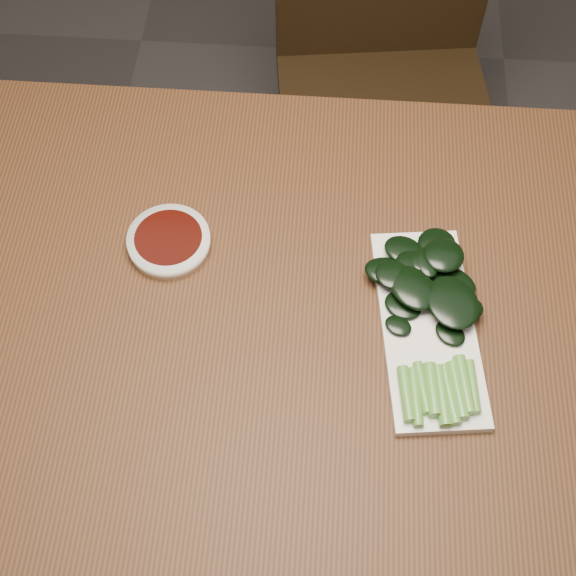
{
  "coord_description": "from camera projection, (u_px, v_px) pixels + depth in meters",
  "views": [
    {
      "loc": [
        0.03,
        -0.56,
        1.72
      ],
      "look_at": [
        -0.01,
        0.02,
        0.76
      ],
      "focal_mm": 50.0,
      "sensor_mm": 36.0,
      "label": 1
    }
  ],
  "objects": [
    {
      "name": "serving_plate",
      "position": [
        428.0,
        327.0,
        1.1
      ],
      "size": [
        0.16,
        0.32,
        0.01
      ],
      "rotation": [
        0.0,
        0.0,
        0.12
      ],
      "color": "white",
      "rests_on": "table"
    },
    {
      "name": "gai_lan",
      "position": [
        431.0,
        308.0,
        1.09
      ],
      "size": [
        0.17,
        0.32,
        0.03
      ],
      "color": "#589E36",
      "rests_on": "serving_plate"
    },
    {
      "name": "ground",
      "position": [
        291.0,
        474.0,
        1.77
      ],
      "size": [
        6.0,
        6.0,
        0.0
      ],
      "primitive_type": "plane",
      "color": "#322F2F",
      "rests_on": "ground"
    },
    {
      "name": "table",
      "position": [
        292.0,
        329.0,
        1.18
      ],
      "size": [
        1.4,
        0.8,
        0.75
      ],
      "color": "#472914",
      "rests_on": "ground"
    },
    {
      "name": "chair_far",
      "position": [
        385.0,
        76.0,
        1.72
      ],
      "size": [
        0.51,
        0.51,
        0.89
      ],
      "rotation": [
        0.0,
        0.0,
        0.13
      ],
      "color": "black",
      "rests_on": "ground"
    },
    {
      "name": "sauce_bowl",
      "position": [
        169.0,
        241.0,
        1.16
      ],
      "size": [
        0.12,
        0.12,
        0.02
      ],
      "color": "white",
      "rests_on": "table"
    }
  ]
}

